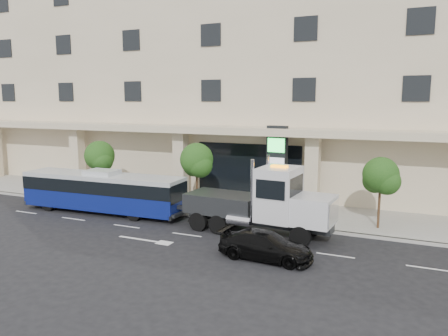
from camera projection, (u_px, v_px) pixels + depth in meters
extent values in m
plane|color=black|center=(199.00, 228.00, 25.24)|extent=(120.00, 120.00, 0.00)
cube|color=gray|center=(233.00, 207.00, 29.75)|extent=(120.00, 6.00, 0.15)
cube|color=gray|center=(214.00, 218.00, 27.03)|extent=(120.00, 0.30, 0.15)
cube|color=#C1B091|center=(280.00, 69.00, 37.72)|extent=(60.00, 15.00, 20.00)
cube|color=#C1B091|center=(243.00, 130.00, 30.59)|extent=(60.00, 2.80, 0.50)
cube|color=black|center=(248.00, 171.00, 32.11)|extent=(8.00, 0.12, 4.00)
cube|color=#C1B091|center=(78.00, 156.00, 36.96)|extent=(0.90, 0.90, 4.90)
cube|color=#C1B091|center=(181.00, 163.00, 32.98)|extent=(0.90, 0.90, 4.90)
cube|color=#C1B091|center=(312.00, 172.00, 28.99)|extent=(0.90, 0.90, 4.90)
cylinder|color=#422B19|center=(101.00, 179.00, 32.24)|extent=(0.14, 0.14, 2.80)
sphere|color=#153F12|center=(100.00, 156.00, 31.97)|extent=(2.20, 2.20, 2.20)
sphere|color=#153F12|center=(102.00, 161.00, 31.70)|extent=(1.65, 1.65, 1.65)
sphere|color=#153F12|center=(98.00, 161.00, 32.33)|extent=(1.54, 1.54, 1.54)
cylinder|color=#422B19|center=(197.00, 186.00, 29.04)|extent=(0.14, 0.14, 2.94)
sphere|color=#153F12|center=(197.00, 159.00, 28.76)|extent=(2.20, 2.20, 2.20)
sphere|color=#153F12|center=(200.00, 165.00, 28.49)|extent=(1.65, 1.65, 1.65)
sphere|color=#153F12|center=(194.00, 165.00, 29.13)|extent=(1.54, 1.54, 1.54)
cylinder|color=#422B19|center=(379.00, 204.00, 24.47)|extent=(0.14, 0.14, 2.73)
sphere|color=#153F12|center=(381.00, 175.00, 24.22)|extent=(2.00, 2.00, 2.00)
sphere|color=#153F12|center=(387.00, 181.00, 23.95)|extent=(1.50, 1.50, 1.50)
sphere|color=#153F12|center=(375.00, 181.00, 24.58)|extent=(1.40, 1.40, 1.40)
cylinder|color=black|center=(48.00, 204.00, 28.99)|extent=(0.94, 0.32, 0.93)
cylinder|color=black|center=(68.00, 198.00, 30.78)|extent=(0.94, 0.32, 0.93)
cylinder|color=black|center=(134.00, 213.00, 26.60)|extent=(0.94, 0.32, 0.93)
cylinder|color=black|center=(151.00, 206.00, 28.39)|extent=(0.94, 0.32, 0.93)
cube|color=navy|center=(103.00, 199.00, 28.49)|extent=(11.21, 2.80, 1.11)
cube|color=black|center=(103.00, 185.00, 28.34)|extent=(11.21, 2.84, 0.83)
cube|color=silver|center=(102.00, 176.00, 28.26)|extent=(11.21, 2.80, 0.28)
cube|color=silver|center=(102.00, 172.00, 28.21)|extent=(2.10, 1.57, 0.28)
cube|color=#2D3033|center=(38.00, 199.00, 30.54)|extent=(0.24, 2.32, 0.28)
cube|color=#2D3033|center=(179.00, 214.00, 26.59)|extent=(0.24, 2.32, 0.28)
cube|color=#2D3033|center=(257.00, 220.00, 23.95)|extent=(8.32, 1.54, 0.39)
cube|color=silver|center=(314.00, 210.00, 22.36)|extent=(2.09, 2.37, 1.46)
cube|color=silver|center=(333.00, 213.00, 21.91)|extent=(0.21, 1.95, 1.17)
cube|color=silver|center=(279.00, 194.00, 23.15)|extent=(2.11, 2.56, 2.82)
cube|color=black|center=(296.00, 187.00, 22.65)|extent=(0.25, 2.14, 1.17)
cylinder|color=silver|center=(252.00, 191.00, 22.66)|extent=(0.19, 0.19, 3.31)
cylinder|color=silver|center=(268.00, 184.00, 24.54)|extent=(0.19, 0.19, 3.31)
cube|color=#2D3033|center=(224.00, 203.00, 24.80)|extent=(4.24, 2.61, 1.07)
cube|color=#2D3033|center=(189.00, 208.00, 25.96)|extent=(1.57, 0.38, 0.21)
cube|color=#2D3033|center=(181.00, 213.00, 26.29)|extent=(0.36, 1.76, 0.18)
cube|color=orange|center=(279.00, 166.00, 22.92)|extent=(0.90, 0.40, 0.14)
cylinder|color=black|center=(300.00, 237.00, 21.82)|extent=(1.09, 0.38, 1.07)
cylinder|color=black|center=(312.00, 226.00, 23.61)|extent=(1.09, 0.38, 1.07)
cylinder|color=black|center=(218.00, 224.00, 23.96)|extent=(1.09, 0.38, 1.07)
cylinder|color=black|center=(235.00, 216.00, 25.75)|extent=(1.09, 0.38, 1.07)
cylinder|color=black|center=(198.00, 222.00, 24.55)|extent=(1.09, 0.38, 1.07)
cylinder|color=black|center=(216.00, 213.00, 26.33)|extent=(1.09, 0.38, 1.07)
imported|color=black|center=(266.00, 246.00, 20.15)|extent=(4.51, 2.00, 1.29)
cube|color=black|center=(277.00, 167.00, 29.22)|extent=(1.41, 0.62, 5.48)
cube|color=#23D447|center=(276.00, 145.00, 28.76)|extent=(1.19, 0.20, 0.91)
cube|color=silver|center=(276.00, 162.00, 28.93)|extent=(1.19, 0.20, 0.55)
cube|color=#262628|center=(276.00, 133.00, 28.64)|extent=(1.19, 0.20, 0.37)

